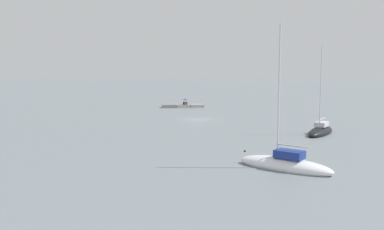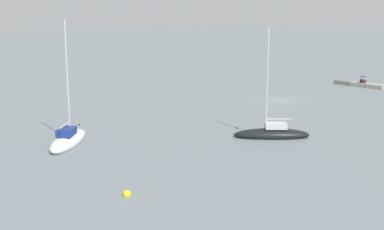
{
  "view_description": "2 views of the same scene",
  "coord_description": "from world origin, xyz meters",
  "px_view_note": "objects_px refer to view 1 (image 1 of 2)",
  "views": [
    {
      "loc": [
        9.3,
        63.7,
        8.02
      ],
      "look_at": [
        3.96,
        23.68,
        3.44
      ],
      "focal_mm": 37.92,
      "sensor_mm": 36.0,
      "label": 1
    },
    {
      "loc": [
        -44.97,
        53.73,
        12.43
      ],
      "look_at": [
        -4.68,
        19.78,
        1.36
      ],
      "focal_mm": 47.16,
      "sensor_mm": 36.0,
      "label": 2
    }
  ],
  "objects_px": {
    "umbrella_open_navy": "(185,99)",
    "person_seated_dark_right": "(184,103)",
    "person_seated_maroon_left": "(187,103)",
    "sailboat_black_mid": "(320,131)",
    "sailboat_white_near": "(285,164)"
  },
  "relations": [
    {
      "from": "sailboat_black_mid",
      "to": "person_seated_maroon_left",
      "type": "bearing_deg",
      "value": -31.16
    },
    {
      "from": "person_seated_maroon_left",
      "to": "person_seated_dark_right",
      "type": "distance_m",
      "value": 0.58
    },
    {
      "from": "person_seated_dark_right",
      "to": "sailboat_black_mid",
      "type": "distance_m",
      "value": 39.03
    },
    {
      "from": "umbrella_open_navy",
      "to": "person_seated_dark_right",
      "type": "bearing_deg",
      "value": 15.26
    },
    {
      "from": "person_seated_maroon_left",
      "to": "sailboat_black_mid",
      "type": "xyz_separation_m",
      "value": [
        -12.34,
        36.98,
        -0.51
      ]
    },
    {
      "from": "sailboat_white_near",
      "to": "person_seated_maroon_left",
      "type": "bearing_deg",
      "value": 46.26
    },
    {
      "from": "person_seated_dark_right",
      "to": "umbrella_open_navy",
      "type": "xyz_separation_m",
      "value": [
        -0.27,
        -0.07,
        0.85
      ]
    },
    {
      "from": "person_seated_dark_right",
      "to": "sailboat_white_near",
      "type": "relative_size",
      "value": 0.06
    },
    {
      "from": "umbrella_open_navy",
      "to": "sailboat_black_mid",
      "type": "height_order",
      "value": "sailboat_black_mid"
    },
    {
      "from": "person_seated_dark_right",
      "to": "sailboat_black_mid",
      "type": "relative_size",
      "value": 0.07
    },
    {
      "from": "person_seated_dark_right",
      "to": "umbrella_open_navy",
      "type": "relative_size",
      "value": 0.58
    },
    {
      "from": "umbrella_open_navy",
      "to": "person_seated_maroon_left",
      "type": "bearing_deg",
      "value": -165.31
    },
    {
      "from": "umbrella_open_navy",
      "to": "sailboat_white_near",
      "type": "xyz_separation_m",
      "value": [
        -1.85,
        53.43,
        -1.34
      ]
    },
    {
      "from": "sailboat_white_near",
      "to": "sailboat_black_mid",
      "type": "distance_m",
      "value": 19.73
    },
    {
      "from": "person_seated_maroon_left",
      "to": "sailboat_black_mid",
      "type": "bearing_deg",
      "value": 103.37
    }
  ]
}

